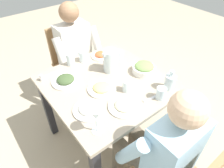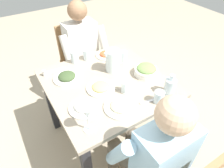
# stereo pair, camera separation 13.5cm
# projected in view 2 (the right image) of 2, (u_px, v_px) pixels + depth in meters

# --- Properties ---
(ground_plane) EXTENTS (8.00, 8.00, 0.00)m
(ground_plane) POSITION_uv_depth(u_px,v_px,m) (108.00, 136.00, 2.06)
(ground_plane) COLOR tan
(dining_table) EXTENTS (0.92, 0.92, 0.74)m
(dining_table) POSITION_uv_depth(u_px,v_px,m) (107.00, 93.00, 1.67)
(dining_table) COLOR gray
(dining_table) RESTS_ON ground_plane
(chair_far) EXTENTS (0.40, 0.40, 0.87)m
(chair_far) POSITION_uv_depth(u_px,v_px,m) (79.00, 57.00, 2.32)
(chair_far) COLOR #997047
(chair_far) RESTS_ON ground_plane
(diner_near) EXTENTS (0.48, 0.53, 1.16)m
(diner_near) POSITION_uv_depth(u_px,v_px,m) (150.00, 152.00, 1.23)
(diner_near) COLOR #9EC6E0
(diner_near) RESTS_ON ground_plane
(diner_far) EXTENTS (0.48, 0.53, 1.16)m
(diner_far) POSITION_uv_depth(u_px,v_px,m) (85.00, 54.00, 2.10)
(diner_far) COLOR silver
(diner_far) RESTS_ON ground_plane
(water_pitcher) EXTENTS (0.16, 0.12, 0.19)m
(water_pitcher) POSITION_uv_depth(u_px,v_px,m) (113.00, 61.00, 1.65)
(water_pitcher) COLOR silver
(water_pitcher) RESTS_ON dining_table
(salad_bowl) EXTENTS (0.19, 0.19, 0.09)m
(salad_bowl) POSITION_uv_depth(u_px,v_px,m) (146.00, 70.00, 1.63)
(salad_bowl) COLOR white
(salad_bowl) RESTS_ON dining_table
(plate_beans) EXTENTS (0.23, 0.23, 0.04)m
(plate_beans) POSITION_uv_depth(u_px,v_px,m) (120.00, 106.00, 1.36)
(plate_beans) COLOR white
(plate_beans) RESTS_ON dining_table
(plate_dolmas) EXTENTS (0.22, 0.22, 0.05)m
(plate_dolmas) POSITION_uv_depth(u_px,v_px,m) (67.00, 77.00, 1.61)
(plate_dolmas) COLOR white
(plate_dolmas) RESTS_ON dining_table
(plate_fries) EXTENTS (0.22, 0.22, 0.04)m
(plate_fries) POSITION_uv_depth(u_px,v_px,m) (101.00, 87.00, 1.51)
(plate_fries) COLOR white
(plate_fries) RESTS_ON dining_table
(plate_yoghurt) EXTENTS (0.21, 0.21, 0.06)m
(plate_yoghurt) POSITION_uv_depth(u_px,v_px,m) (84.00, 107.00, 1.35)
(plate_yoghurt) COLOR white
(plate_yoghurt) RESTS_ON dining_table
(plate_rice_curry) EXTENTS (0.18, 0.18, 0.05)m
(plate_rice_curry) POSITION_uv_depth(u_px,v_px,m) (105.00, 55.00, 1.87)
(plate_rice_curry) COLOR white
(plate_rice_curry) RESTS_ON dining_table
(water_glass_center) EXTENTS (0.07, 0.07, 0.10)m
(water_glass_center) POSITION_uv_depth(u_px,v_px,m) (87.00, 55.00, 1.81)
(water_glass_center) COLOR silver
(water_glass_center) RESTS_ON dining_table
(water_glass_far_left) EXTENTS (0.06, 0.06, 0.10)m
(water_glass_far_left) POSITION_uv_depth(u_px,v_px,m) (125.00, 87.00, 1.47)
(water_glass_far_left) COLOR silver
(water_glass_far_left) RESTS_ON dining_table
(water_glass_near_left) EXTENTS (0.07, 0.07, 0.09)m
(water_glass_near_left) POSITION_uv_depth(u_px,v_px,m) (159.00, 97.00, 1.39)
(water_glass_near_left) COLOR silver
(water_glass_near_left) RESTS_ON dining_table
(water_glass_far_right) EXTENTS (0.07, 0.07, 0.11)m
(water_glass_far_right) POSITION_uv_depth(u_px,v_px,m) (75.00, 57.00, 1.77)
(water_glass_far_right) COLOR silver
(water_glass_far_right) RESTS_ON dining_table
(water_glass_near_right) EXTENTS (0.07, 0.07, 0.10)m
(water_glass_near_right) POSITION_uv_depth(u_px,v_px,m) (123.00, 57.00, 1.79)
(water_glass_near_right) COLOR silver
(water_glass_near_right) RESTS_ON dining_table
(wine_glass) EXTENTS (0.08, 0.08, 0.20)m
(wine_glass) POSITION_uv_depth(u_px,v_px,m) (87.00, 114.00, 1.14)
(wine_glass) COLOR silver
(wine_glass) RESTS_ON dining_table
(oil_carafe) EXTENTS (0.08, 0.08, 0.16)m
(oil_carafe) POSITION_uv_depth(u_px,v_px,m) (170.00, 87.00, 1.45)
(oil_carafe) COLOR silver
(oil_carafe) RESTS_ON dining_table
(salt_shaker) EXTENTS (0.03, 0.03, 0.05)m
(salt_shaker) POSITION_uv_depth(u_px,v_px,m) (44.00, 73.00, 1.63)
(salt_shaker) COLOR white
(salt_shaker) RESTS_ON dining_table
(fork_near) EXTENTS (0.17, 0.05, 0.01)m
(fork_near) POSITION_uv_depth(u_px,v_px,m) (137.00, 112.00, 1.33)
(fork_near) COLOR silver
(fork_near) RESTS_ON dining_table
(knife_near) EXTENTS (0.19, 0.05, 0.01)m
(knife_near) POSITION_uv_depth(u_px,v_px,m) (152.00, 100.00, 1.42)
(knife_near) COLOR silver
(knife_near) RESTS_ON dining_table
(fork_far) EXTENTS (0.17, 0.04, 0.01)m
(fork_far) POSITION_uv_depth(u_px,v_px,m) (55.00, 70.00, 1.70)
(fork_far) COLOR silver
(fork_far) RESTS_ON dining_table
(knife_far) EXTENTS (0.19, 0.04, 0.01)m
(knife_far) POSITION_uv_depth(u_px,v_px,m) (108.00, 52.00, 1.93)
(knife_far) COLOR silver
(knife_far) RESTS_ON dining_table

